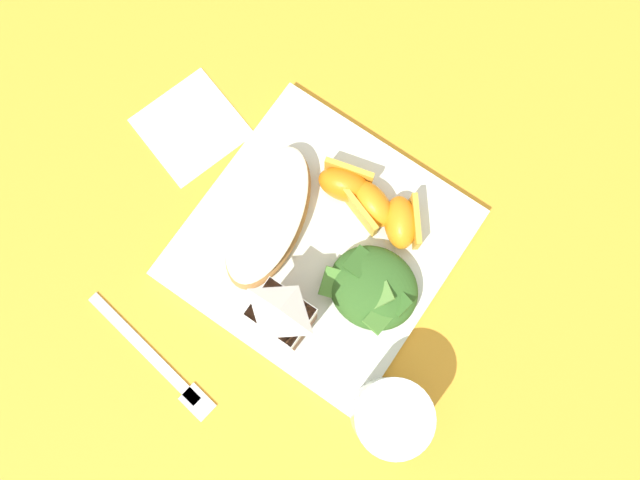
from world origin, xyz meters
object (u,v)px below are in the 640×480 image
orange_wedge_rear (345,183)px  paper_napkin (191,127)px  green_salad_pile (373,288)px  cheesy_pizza_bread (268,217)px  orange_wedge_front (402,222)px  metal_fork (159,364)px  white_plate (320,243)px  drinking_clear_cup (390,416)px  orange_wedge_middle (370,205)px  milk_carton (282,315)px

orange_wedge_rear → paper_napkin: size_ratio=0.61×
green_salad_pile → cheesy_pizza_bread: bearing=-0.1°
orange_wedge_front → metal_fork: (0.13, 0.28, -0.03)m
white_plate → drinking_clear_cup: size_ratio=2.83×
orange_wedge_middle → orange_wedge_rear: (0.04, -0.00, 0.00)m
milk_carton → orange_wedge_middle: size_ratio=1.61×
orange_wedge_rear → paper_napkin: orange_wedge_rear is taller
green_salad_pile → metal_fork: bearing=53.4°
paper_napkin → orange_wedge_rear: bearing=-169.5°
orange_wedge_front → orange_wedge_rear: bearing=-0.9°
orange_wedge_front → metal_fork: 0.31m
milk_carton → drinking_clear_cup: 0.15m
orange_wedge_front → orange_wedge_rear: size_ratio=1.04×
orange_wedge_front → orange_wedge_rear: 0.08m
orange_wedge_rear → drinking_clear_cup: size_ratio=0.68×
white_plate → orange_wedge_rear: orange_wedge_rear is taller
drinking_clear_cup → paper_napkin: bearing=-21.3°
cheesy_pizza_bread → milk_carton: bearing=134.2°
orange_wedge_middle → drinking_clear_cup: size_ratio=0.69×
paper_napkin → orange_wedge_middle: bearing=-172.2°
milk_carton → orange_wedge_front: milk_carton is taller
milk_carton → metal_fork: (0.09, 0.12, -0.07)m
cheesy_pizza_bread → drinking_clear_cup: bearing=155.7°
white_plate → orange_wedge_rear: bearing=-79.2°
green_salad_pile → orange_wedge_rear: (0.09, -0.08, -0.00)m
cheesy_pizza_bread → orange_wedge_middle: bearing=-138.8°
orange_wedge_middle → paper_napkin: orange_wedge_middle is taller
milk_carton → drinking_clear_cup: milk_carton is taller
drinking_clear_cup → cheesy_pizza_bread: bearing=-24.3°
cheesy_pizza_bread → orange_wedge_front: bearing=-148.1°
green_salad_pile → orange_wedge_front: 0.08m
orange_wedge_middle → paper_napkin: 0.24m
white_plate → orange_wedge_rear: 0.07m
paper_napkin → metal_fork: (-0.14, 0.24, 0.00)m
orange_wedge_front → drinking_clear_cup: size_ratio=0.70×
orange_wedge_middle → metal_fork: bearing=71.1°
milk_carton → paper_napkin: 0.27m
green_salad_pile → paper_napkin: (0.29, -0.04, -0.03)m
orange_wedge_middle → drinking_clear_cup: 0.23m
green_salad_pile → paper_napkin: green_salad_pile is taller
cheesy_pizza_bread → drinking_clear_cup: (-0.23, 0.10, 0.02)m
orange_wedge_rear → paper_napkin: bearing=10.5°
metal_fork → drinking_clear_cup: (-0.23, -0.10, 0.05)m
cheesy_pizza_bread → orange_wedge_front: size_ratio=2.66×
milk_carton → metal_fork: bearing=53.4°
green_salad_pile → metal_fork: 0.25m
paper_napkin → milk_carton: bearing=151.2°
paper_napkin → drinking_clear_cup: drinking_clear_cup is taller
milk_carton → white_plate: bearing=-79.2°
paper_napkin → drinking_clear_cup: (-0.37, 0.15, 0.05)m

